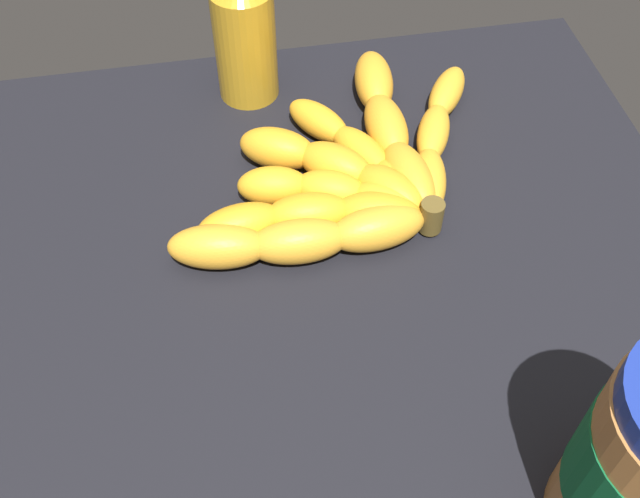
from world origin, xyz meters
TOP-DOWN VIEW (x-y plane):
  - ground_plane at (0.00, 0.00)cm, footprint 73.09×63.44cm
  - banana_bunch at (7.80, 10.37)cm, footprint 31.30×25.02cm
  - honey_bottle at (0.88, 25.53)cm, footprint 5.88×5.88cm

SIDE VIEW (x-z plane):
  - ground_plane at x=0.00cm, z-range -3.21..0.00cm
  - banana_bunch at x=7.80cm, z-range -0.11..3.61cm
  - honey_bottle at x=0.88cm, z-range -0.68..15.33cm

